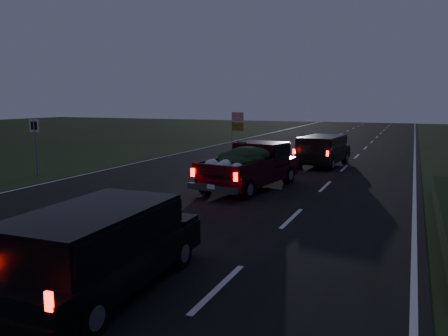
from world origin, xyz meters
The scene contains 6 objects.
ground centered at (0.00, 0.00, 0.00)m, with size 120.00×120.00×0.00m, color black.
road_asphalt centered at (0.00, 0.00, 0.01)m, with size 14.00×120.00×0.02m, color black.
route_sign centered at (-8.50, 5.00, 1.66)m, with size 0.55×0.08×2.50m.
pickup_truck centered at (1.07, 6.11, 0.95)m, with size 2.54×5.05×2.54m.
lead_suv centered at (2.43, 12.91, 0.93)m, with size 2.16×4.43×1.23m.
rear_suv centered at (1.80, -3.47, 0.92)m, with size 2.09×4.32×1.22m.
Camera 1 is at (6.57, -9.10, 3.26)m, focal length 35.00 mm.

